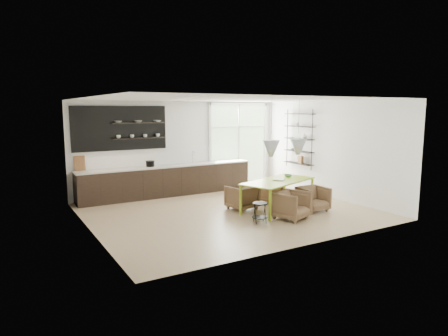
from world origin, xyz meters
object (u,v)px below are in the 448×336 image
armchair_back_right (267,191)px  armchair_front_right (313,199)px  dining_table (278,182)px  wire_stool (260,210)px  armchair_back_left (242,197)px  armchair_front_left (291,205)px

armchair_back_right → armchair_front_right: 1.51m
dining_table → wire_stool: size_ratio=4.99×
armchair_back_right → armchair_front_right: bearing=89.7°
armchair_back_left → armchair_back_right: size_ratio=1.05×
armchair_back_left → wire_stool: bearing=66.6°
dining_table → armchair_back_right: (0.34, 0.93, -0.43)m
armchair_front_right → armchair_back_right: bearing=107.7°
armchair_front_left → armchair_front_right: (1.01, 0.33, -0.02)m
armchair_back_right → armchair_front_left: armchair_front_left is taller
armchair_front_right → wire_stool: bearing=-171.5°
armchair_back_left → armchair_back_right: bearing=-170.5°
armchair_back_right → armchair_front_left: 1.88m
armchair_front_left → armchair_front_right: 1.07m
armchair_back_left → armchair_front_left: (0.51, -1.42, 0.02)m
dining_table → armchair_back_right: 1.08m
armchair_front_right → wire_stool: armchair_front_right is taller
armchair_front_left → armchair_back_right: bearing=51.8°
armchair_back_right → armchair_front_left: size_ratio=0.91×
dining_table → armchair_front_left: 0.98m
armchair_back_right → armchair_front_right: size_ratio=0.97×
armchair_front_right → armchair_front_left: bearing=-160.2°
armchair_back_left → wire_stool: size_ratio=1.50×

